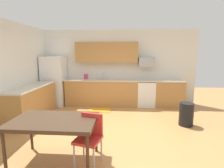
% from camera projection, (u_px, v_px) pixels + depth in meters
% --- Properties ---
extents(ground_plane, '(12.00, 12.00, 0.00)m').
position_uv_depth(ground_plane, '(109.00, 132.00, 4.25)').
color(ground_plane, '#B77F47').
extents(wall_back, '(5.80, 0.10, 2.70)m').
position_uv_depth(wall_back, '(115.00, 67.00, 6.62)').
color(wall_back, silver).
rests_on(wall_back, ground).
extents(cabinet_run_back, '(2.56, 0.60, 0.90)m').
position_uv_depth(cabinet_run_back, '(102.00, 93.00, 6.47)').
color(cabinet_run_back, '#AD7A42').
rests_on(cabinet_run_back, ground).
extents(cabinet_run_back_right, '(0.99, 0.60, 0.90)m').
position_uv_depth(cabinet_run_back_right, '(168.00, 94.00, 6.29)').
color(cabinet_run_back_right, '#AD7A42').
rests_on(cabinet_run_back_right, ground).
extents(cabinet_run_left, '(0.60, 2.00, 0.90)m').
position_uv_depth(cabinet_run_left, '(32.00, 103.00, 5.13)').
color(cabinet_run_left, '#AD7A42').
rests_on(cabinet_run_left, ground).
extents(countertop_back, '(4.80, 0.64, 0.04)m').
position_uv_depth(countertop_back, '(115.00, 80.00, 6.35)').
color(countertop_back, beige).
rests_on(countertop_back, cabinet_run_back).
extents(countertop_left, '(0.64, 2.00, 0.04)m').
position_uv_depth(countertop_left, '(31.00, 87.00, 5.05)').
color(countertop_left, beige).
rests_on(countertop_left, cabinet_run_left).
extents(upper_cabinets_back, '(2.20, 0.34, 0.70)m').
position_uv_depth(upper_cabinets_back, '(107.00, 52.00, 6.34)').
color(upper_cabinets_back, '#AD7A42').
extents(refrigerator, '(0.76, 0.70, 1.75)m').
position_uv_depth(refrigerator, '(54.00, 81.00, 6.44)').
color(refrigerator, white).
rests_on(refrigerator, ground).
extents(oven_range, '(0.60, 0.60, 0.91)m').
position_uv_depth(oven_range, '(146.00, 93.00, 6.35)').
color(oven_range, white).
rests_on(oven_range, ground).
extents(microwave, '(0.54, 0.36, 0.32)m').
position_uv_depth(microwave, '(146.00, 62.00, 6.26)').
color(microwave, '#9EA0A5').
extents(sink_basin, '(0.48, 0.40, 0.14)m').
position_uv_depth(sink_basin, '(102.00, 81.00, 6.39)').
color(sink_basin, '#A5A8AD').
rests_on(sink_basin, countertop_back).
extents(sink_faucet, '(0.02, 0.02, 0.24)m').
position_uv_depth(sink_faucet, '(103.00, 76.00, 6.54)').
color(sink_faucet, '#B2B5BA').
rests_on(sink_faucet, countertop_back).
extents(dining_table, '(1.40, 0.90, 0.78)m').
position_uv_depth(dining_table, '(54.00, 123.00, 2.98)').
color(dining_table, '#422D1E').
rests_on(dining_table, ground).
extents(chair_near_table, '(0.48, 0.48, 0.85)m').
position_uv_depth(chair_near_table, '(90.00, 135.00, 3.00)').
color(chair_near_table, red).
rests_on(chair_near_table, ground).
extents(trash_bin, '(0.36, 0.36, 0.60)m').
position_uv_depth(trash_bin, '(186.00, 114.00, 4.63)').
color(trash_bin, black).
rests_on(trash_bin, ground).
extents(floor_mat, '(0.70, 0.50, 0.01)m').
position_uv_depth(floor_mat, '(100.00, 110.00, 5.90)').
color(floor_mat, orange).
rests_on(floor_mat, ground).
extents(kettle, '(0.14, 0.14, 0.20)m').
position_uv_depth(kettle, '(86.00, 77.00, 6.46)').
color(kettle, '#CC3372').
rests_on(kettle, countertop_back).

